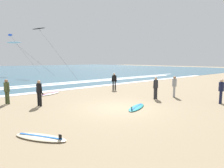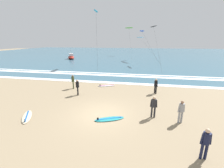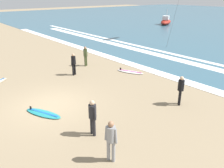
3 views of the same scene
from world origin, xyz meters
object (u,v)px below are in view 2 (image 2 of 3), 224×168
Objects in this scene: surfer_left_far at (206,141)px; surfboard_foreground_flat at (107,86)px; kite_cyan_high_left at (96,11)px; kite_blue_high_right at (142,31)px; surfer_background_far at (181,110)px; surfboard_near_water at (109,119)px; offshore_boat at (71,57)px; surfer_right_near at (154,105)px; surfer_left_near at (73,80)px; surfer_foreground_main at (77,86)px; surfer_mid_group at (156,85)px; surfboard_left_pile at (27,117)px; kite_lime_mid_center at (129,28)px; kite_black_low_near at (154,27)px; kite_white_far_left at (140,37)px.

surfer_left_far is 0.74× the size of surfboard_foreground_flat.
kite_cyan_high_left is 1.39× the size of kite_blue_high_right.
surfer_background_far reaches higher than surfboard_near_water.
surfer_background_far is at bearing -54.26° from offshore_boat.
surfer_right_near is 1.00× the size of surfer_left_near.
offshore_boat is at bearing 116.62° from surfer_foreground_main.
surfboard_left_pile is at bearing -144.12° from surfer_mid_group.
surfboard_near_water is (4.14, -4.21, -0.91)m from surfer_foreground_main.
kite_cyan_high_left reaches higher than surfer_left_near.
kite_cyan_high_left is 26.11m from kite_lime_mid_center.
kite_black_low_near reaches higher than surfboard_left_pile.
surfer_mid_group is at bearing -81.33° from kite_lime_mid_center.
kite_black_low_near is at bearing 69.43° from surfer_foreground_main.
surfer_mid_group is at bearing 59.52° from surfboard_near_water.
kite_white_far_left is at bearing -75.16° from kite_lime_mid_center.
kite_lime_mid_center is at bearing 98.77° from surfer_left_far.
surfer_background_far is 48.87m from kite_lime_mid_center.
surfer_foreground_main is 9.63m from surfer_background_far.
surfer_left_near is at bearing -93.71° from kite_lime_mid_center.
kite_cyan_high_left reaches higher than surfer_mid_group.
surfboard_left_pile is at bearing -102.12° from kite_blue_high_right.
surfer_mid_group is 0.22× the size of kite_white_far_left.
offshore_boat is (-23.08, 32.07, -0.40)m from surfer_background_far.
surfer_foreground_main and surfer_left_near have the same top height.
surfer_background_far is at bearing -84.12° from kite_white_far_left.
surfboard_near_water is 1.03× the size of surfboard_left_pile.
surfer_left_near is (-10.54, 8.85, 0.00)m from surfer_left_far.
surfboard_near_water is 1.00× the size of surfboard_foreground_flat.
surfer_right_near is at bearing -64.23° from kite_cyan_high_left.
surfer_right_near is 0.20× the size of kite_blue_high_right.
offshore_boat reaches higher than surfer_mid_group.
surfer_left_near is at bearing -105.33° from kite_white_far_left.
kite_cyan_high_left reaches higher than surfboard_near_water.
surfer_left_far is at bearing -9.99° from surfboard_left_pile.
surfer_foreground_main reaches higher than surfboard_near_water.
surfer_left_far is 0.74× the size of surfboard_near_water.
kite_black_low_near reaches higher than surfer_foreground_main.
surfer_background_far is 0.13× the size of kite_black_low_near.
surfboard_foreground_flat is at bearing -98.27° from kite_white_far_left.
surfboard_foreground_flat is at bearing 104.14° from surfboard_near_water.
surfer_foreground_main is 44.64m from kite_lime_mid_center.
kite_blue_high_right is 1.50× the size of offshore_boat.
offshore_boat is at bearing 110.40° from surfboard_left_pile.
kite_white_far_left reaches higher than surfer_background_far.
surfboard_left_pile is at bearing 170.01° from surfer_left_far.
surfboard_near_water is 32.33m from kite_white_far_left.
surfer_right_near and surfer_left_near have the same top height.
surfer_right_near is 1.00× the size of surfer_left_far.
surfer_left_far is 39.15m from kite_blue_high_right.
kite_black_low_near reaches higher than surfer_left_far.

